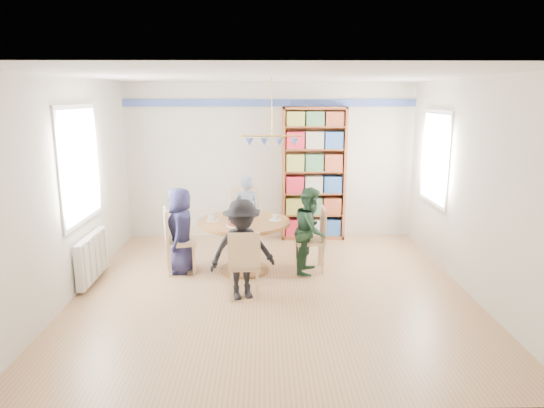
{
  "coord_description": "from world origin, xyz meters",
  "views": [
    {
      "loc": [
        -0.11,
        -5.93,
        2.46
      ],
      "look_at": [
        0.0,
        0.4,
        1.05
      ],
      "focal_mm": 32.0,
      "sensor_mm": 36.0,
      "label": 1
    }
  ],
  "objects_px": {
    "person_right": "(311,230)",
    "bookshelf": "(314,175)",
    "chair_near": "(244,262)",
    "person_near": "(242,250)",
    "person_left": "(180,230)",
    "dining_table": "(244,234)",
    "chair_left": "(174,237)",
    "chair_far": "(245,216)",
    "radiator": "(92,257)",
    "person_far": "(246,214)",
    "chair_right": "(315,236)"
  },
  "relations": [
    {
      "from": "radiator",
      "to": "person_right",
      "type": "relative_size",
      "value": 0.82
    },
    {
      "from": "chair_near",
      "to": "person_left",
      "type": "height_order",
      "value": "person_left"
    },
    {
      "from": "chair_right",
      "to": "bookshelf",
      "type": "xyz_separation_m",
      "value": [
        0.13,
        1.63,
        0.62
      ]
    },
    {
      "from": "person_left",
      "to": "person_far",
      "type": "relative_size",
      "value": 0.99
    },
    {
      "from": "chair_near",
      "to": "person_near",
      "type": "distance_m",
      "value": 0.15
    },
    {
      "from": "person_right",
      "to": "bookshelf",
      "type": "relative_size",
      "value": 0.54
    },
    {
      "from": "person_left",
      "to": "person_near",
      "type": "relative_size",
      "value": 0.98
    },
    {
      "from": "chair_left",
      "to": "person_right",
      "type": "relative_size",
      "value": 0.76
    },
    {
      "from": "chair_far",
      "to": "person_far",
      "type": "bearing_deg",
      "value": -79.98
    },
    {
      "from": "dining_table",
      "to": "person_near",
      "type": "distance_m",
      "value": 0.95
    },
    {
      "from": "dining_table",
      "to": "person_left",
      "type": "relative_size",
      "value": 1.06
    },
    {
      "from": "radiator",
      "to": "chair_far",
      "type": "bearing_deg",
      "value": 35.04
    },
    {
      "from": "person_far",
      "to": "bookshelf",
      "type": "relative_size",
      "value": 0.54
    },
    {
      "from": "radiator",
      "to": "person_near",
      "type": "bearing_deg",
      "value": -15.37
    },
    {
      "from": "radiator",
      "to": "chair_far",
      "type": "relative_size",
      "value": 0.98
    },
    {
      "from": "bookshelf",
      "to": "person_left",
      "type": "bearing_deg",
      "value": -140.8
    },
    {
      "from": "chair_far",
      "to": "person_right",
      "type": "relative_size",
      "value": 0.83
    },
    {
      "from": "dining_table",
      "to": "person_far",
      "type": "relative_size",
      "value": 1.05
    },
    {
      "from": "person_left",
      "to": "person_far",
      "type": "distance_m",
      "value": 1.28
    },
    {
      "from": "chair_near",
      "to": "person_left",
      "type": "xyz_separation_m",
      "value": [
        -0.94,
        0.97,
        0.13
      ]
    },
    {
      "from": "person_left",
      "to": "bookshelf",
      "type": "xyz_separation_m",
      "value": [
        2.04,
        1.67,
        0.51
      ]
    },
    {
      "from": "dining_table",
      "to": "chair_far",
      "type": "distance_m",
      "value": 1.02
    },
    {
      "from": "chair_near",
      "to": "bookshelf",
      "type": "bearing_deg",
      "value": 67.31
    },
    {
      "from": "chair_far",
      "to": "person_right",
      "type": "distance_m",
      "value": 1.44
    },
    {
      "from": "chair_right",
      "to": "person_far",
      "type": "height_order",
      "value": "person_far"
    },
    {
      "from": "chair_near",
      "to": "person_near",
      "type": "xyz_separation_m",
      "value": [
        -0.03,
        0.04,
        0.14
      ]
    },
    {
      "from": "chair_right",
      "to": "chair_far",
      "type": "distance_m",
      "value": 1.44
    },
    {
      "from": "person_near",
      "to": "bookshelf",
      "type": "xyz_separation_m",
      "value": [
        1.13,
        2.6,
        0.5
      ]
    },
    {
      "from": "radiator",
      "to": "person_left",
      "type": "bearing_deg",
      "value": 18.45
    },
    {
      "from": "chair_left",
      "to": "person_right",
      "type": "distance_m",
      "value": 1.93
    },
    {
      "from": "person_right",
      "to": "person_far",
      "type": "height_order",
      "value": "person_far"
    },
    {
      "from": "radiator",
      "to": "chair_far",
      "type": "height_order",
      "value": "chair_far"
    },
    {
      "from": "chair_left",
      "to": "chair_right",
      "type": "relative_size",
      "value": 1.01
    },
    {
      "from": "radiator",
      "to": "chair_near",
      "type": "distance_m",
      "value": 2.16
    },
    {
      "from": "chair_right",
      "to": "chair_near",
      "type": "xyz_separation_m",
      "value": [
        -0.98,
        -1.01,
        -0.02
      ]
    },
    {
      "from": "person_right",
      "to": "bookshelf",
      "type": "distance_m",
      "value": 1.79
    },
    {
      "from": "chair_right",
      "to": "person_right",
      "type": "distance_m",
      "value": 0.15
    },
    {
      "from": "radiator",
      "to": "dining_table",
      "type": "bearing_deg",
      "value": 10.74
    },
    {
      "from": "dining_table",
      "to": "chair_left",
      "type": "height_order",
      "value": "chair_left"
    },
    {
      "from": "person_left",
      "to": "person_right",
      "type": "bearing_deg",
      "value": 85.85
    },
    {
      "from": "chair_right",
      "to": "person_near",
      "type": "xyz_separation_m",
      "value": [
        -1.0,
        -0.97,
        0.12
      ]
    },
    {
      "from": "chair_far",
      "to": "chair_near",
      "type": "bearing_deg",
      "value": -88.15
    },
    {
      "from": "chair_left",
      "to": "chair_far",
      "type": "relative_size",
      "value": 0.91
    },
    {
      "from": "person_right",
      "to": "chair_near",
      "type": "bearing_deg",
      "value": 151.94
    },
    {
      "from": "person_near",
      "to": "person_far",
      "type": "bearing_deg",
      "value": 73.63
    },
    {
      "from": "dining_table",
      "to": "bookshelf",
      "type": "bearing_deg",
      "value": 55.36
    },
    {
      "from": "person_right",
      "to": "person_near",
      "type": "distance_m",
      "value": 1.3
    },
    {
      "from": "chair_right",
      "to": "person_right",
      "type": "height_order",
      "value": "person_right"
    },
    {
      "from": "dining_table",
      "to": "person_right",
      "type": "bearing_deg",
      "value": -2.49
    },
    {
      "from": "chair_right",
      "to": "person_near",
      "type": "height_order",
      "value": "person_near"
    }
  ]
}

